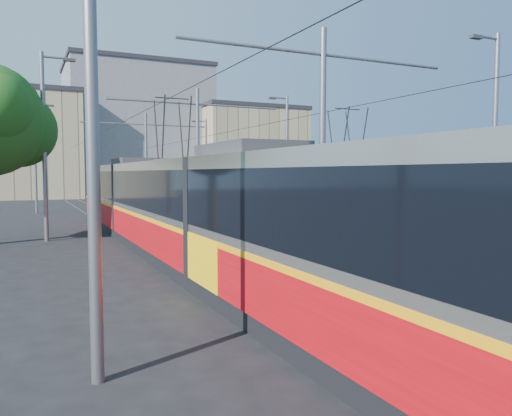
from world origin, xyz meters
TOP-DOWN VIEW (x-y plane):
  - platform at (0.00, 17.00)m, footprint 4.00×50.00m
  - tactile_strip_left at (-1.45, 17.00)m, footprint 0.70×50.00m
  - tactile_strip_right at (1.45, 17.00)m, footprint 0.70×50.00m
  - rails at (0.00, 17.00)m, footprint 8.71×70.00m
  - tram_left at (-3.60, 11.96)m, footprint 2.43×32.37m
  - tram_right at (3.60, 11.78)m, footprint 2.43×30.89m
  - catenary at (0.00, 14.15)m, footprint 9.20×70.00m
  - street_lamps at (-0.00, 21.00)m, footprint 15.18×38.22m
  - shelter at (0.17, 11.66)m, footprint 0.65×1.02m
  - building_left at (-10.00, 60.00)m, footprint 16.32×12.24m
  - building_centre at (6.00, 64.00)m, footprint 18.36×14.28m
  - building_right at (20.00, 58.00)m, footprint 14.28×10.20m

SIDE VIEW (x-z plane):
  - rails at x=0.00m, z-range 0.00..0.03m
  - platform at x=0.00m, z-range 0.00..0.30m
  - tactile_strip_left at x=-1.45m, z-range 0.30..0.31m
  - tactile_strip_right at x=1.45m, z-range 0.30..0.31m
  - shelter at x=0.17m, z-range 0.35..2.58m
  - tram_left at x=-3.60m, z-range -1.05..4.45m
  - tram_right at x=3.60m, z-range -0.89..4.61m
  - street_lamps at x=0.00m, z-range 0.18..8.18m
  - catenary at x=0.00m, z-range 1.02..8.02m
  - building_right at x=20.00m, z-range 0.01..11.93m
  - building_left at x=-10.00m, z-range 0.01..12.50m
  - building_centre at x=6.00m, z-range 0.01..17.41m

